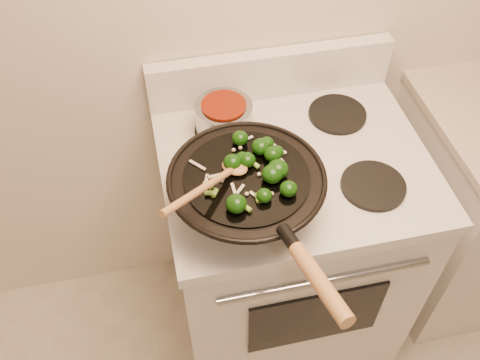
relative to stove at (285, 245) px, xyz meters
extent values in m
cube|color=white|center=(0.00, 0.00, -0.03)|extent=(0.76, 0.64, 0.88)
cube|color=white|center=(0.00, 0.00, 0.43)|extent=(0.78, 0.66, 0.04)
cube|color=white|center=(0.00, 0.30, 0.53)|extent=(0.78, 0.05, 0.16)
cylinder|color=#919399|center=(0.00, -0.33, 0.31)|extent=(0.60, 0.02, 0.02)
cube|color=black|center=(0.00, -0.33, 0.08)|extent=(0.42, 0.01, 0.28)
cylinder|color=black|center=(-0.18, -0.15, 0.46)|extent=(0.18, 0.18, 0.01)
cylinder|color=black|center=(0.18, -0.15, 0.46)|extent=(0.18, 0.18, 0.01)
cylinder|color=black|center=(-0.18, 0.15, 0.46)|extent=(0.18, 0.18, 0.01)
cylinder|color=black|center=(0.18, 0.15, 0.46)|extent=(0.18, 0.18, 0.01)
torus|color=black|center=(-0.18, -0.15, 0.58)|extent=(0.40, 0.40, 0.01)
cylinder|color=black|center=(-0.18, -0.15, 0.58)|extent=(0.32, 0.32, 0.01)
cylinder|color=black|center=(-0.14, -0.37, 0.61)|extent=(0.04, 0.07, 0.04)
cylinder|color=#AB7443|center=(-0.11, -0.51, 0.63)|extent=(0.08, 0.22, 0.07)
ellipsoid|color=#0E3408|center=(-0.10, -0.11, 0.60)|extent=(0.05, 0.05, 0.04)
cylinder|color=#4D772B|center=(-0.09, -0.11, 0.59)|extent=(0.02, 0.01, 0.02)
ellipsoid|color=#0E3408|center=(-0.17, -0.12, 0.60)|extent=(0.04, 0.04, 0.04)
ellipsoid|color=#0E3408|center=(-0.11, -0.07, 0.60)|extent=(0.04, 0.04, 0.03)
ellipsoid|color=#0E3408|center=(-0.12, -0.17, 0.60)|extent=(0.04, 0.04, 0.04)
cylinder|color=#4D772B|center=(-0.10, -0.17, 0.59)|extent=(0.02, 0.02, 0.01)
ellipsoid|color=#0E3408|center=(-0.16, -0.24, 0.60)|extent=(0.04, 0.04, 0.03)
ellipsoid|color=#0E3408|center=(-0.17, -0.04, 0.60)|extent=(0.04, 0.04, 0.04)
ellipsoid|color=#0E3408|center=(-0.23, -0.25, 0.60)|extent=(0.05, 0.05, 0.04)
cylinder|color=#4D772B|center=(-0.21, -0.25, 0.59)|extent=(0.02, 0.02, 0.02)
ellipsoid|color=#0E3408|center=(-0.13, -0.08, 0.60)|extent=(0.05, 0.05, 0.04)
ellipsoid|color=#0E3408|center=(-0.21, -0.12, 0.60)|extent=(0.05, 0.05, 0.04)
ellipsoid|color=#0E3408|center=(-0.09, -0.10, 0.60)|extent=(0.04, 0.04, 0.03)
cylinder|color=#4D772B|center=(-0.08, -0.10, 0.59)|extent=(0.02, 0.02, 0.02)
ellipsoid|color=#0E3408|center=(-0.09, -0.23, 0.60)|extent=(0.04, 0.04, 0.04)
ellipsoid|color=#0E3408|center=(-0.12, -0.18, 0.61)|extent=(0.05, 0.05, 0.04)
ellipsoid|color=#0E3408|center=(-0.18, -0.11, 0.60)|extent=(0.04, 0.04, 0.03)
cylinder|color=#4D772B|center=(-0.17, -0.11, 0.59)|extent=(0.02, 0.02, 0.01)
ellipsoid|color=#0E3408|center=(-0.11, -0.17, 0.61)|extent=(0.05, 0.05, 0.05)
cube|color=beige|center=(-0.26, -0.14, 0.59)|extent=(0.04, 0.01, 0.00)
cube|color=beige|center=(-0.28, -0.16, 0.59)|extent=(0.02, 0.05, 0.00)
cube|color=beige|center=(-0.22, -0.19, 0.59)|extent=(0.01, 0.04, 0.00)
cube|color=beige|center=(-0.08, -0.12, 0.59)|extent=(0.02, 0.04, 0.00)
cube|color=beige|center=(-0.15, -0.03, 0.59)|extent=(0.04, 0.02, 0.00)
cube|color=beige|center=(-0.21, -0.20, 0.59)|extent=(0.03, 0.03, 0.00)
cube|color=beige|center=(-0.29, -0.09, 0.59)|extent=(0.04, 0.04, 0.00)
cube|color=beige|center=(-0.23, -0.14, 0.59)|extent=(0.03, 0.04, 0.00)
cube|color=beige|center=(-0.17, -0.23, 0.59)|extent=(0.03, 0.04, 0.00)
cube|color=beige|center=(-0.08, -0.08, 0.59)|extent=(0.04, 0.05, 0.00)
cylinder|color=#74A836|center=(-0.15, -0.13, 0.59)|extent=(0.03, 0.02, 0.02)
cylinder|color=#74A836|center=(-0.28, -0.17, 0.59)|extent=(0.03, 0.02, 0.01)
cylinder|color=#74A836|center=(-0.28, -0.20, 0.59)|extent=(0.01, 0.03, 0.01)
cylinder|color=#74A836|center=(-0.17, -0.23, 0.59)|extent=(0.02, 0.03, 0.02)
cylinder|color=#74A836|center=(-0.20, -0.26, 0.59)|extent=(0.03, 0.03, 0.01)
cylinder|color=#74A836|center=(-0.27, -0.20, 0.59)|extent=(0.03, 0.03, 0.02)
sphere|color=beige|center=(-0.15, -0.16, 0.59)|extent=(0.01, 0.01, 0.01)
sphere|color=beige|center=(-0.13, -0.23, 0.59)|extent=(0.01, 0.01, 0.01)
sphere|color=beige|center=(-0.19, -0.21, 0.59)|extent=(0.01, 0.01, 0.01)
sphere|color=beige|center=(-0.19, -0.06, 0.59)|extent=(0.01, 0.01, 0.01)
sphere|color=beige|center=(-0.18, -0.06, 0.59)|extent=(0.01, 0.01, 0.01)
ellipsoid|color=#AB7443|center=(-0.20, -0.13, 0.59)|extent=(0.09, 0.09, 0.02)
cylinder|color=#AB7443|center=(-0.31, -0.23, 0.65)|extent=(0.20, 0.21, 0.13)
cylinder|color=#919399|center=(-0.18, 0.15, 0.51)|extent=(0.17, 0.17, 0.09)
cylinder|color=#681504|center=(-0.18, 0.15, 0.56)|extent=(0.13, 0.13, 0.01)
cylinder|color=black|center=(-0.22, 0.02, 0.55)|extent=(0.05, 0.10, 0.02)
camera|label=1|loc=(-0.38, -1.01, 1.58)|focal=40.00mm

